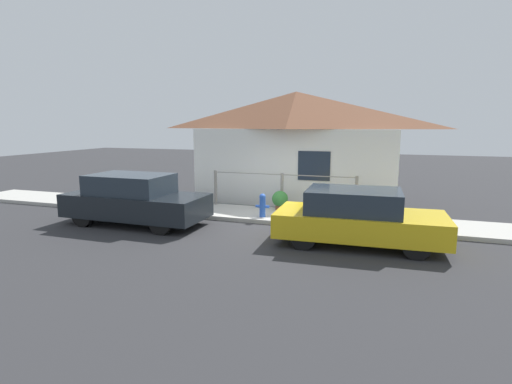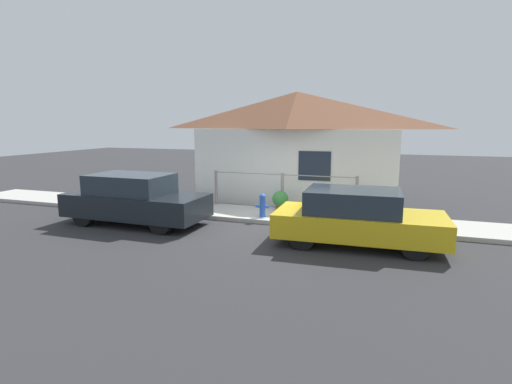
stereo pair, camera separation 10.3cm
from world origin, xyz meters
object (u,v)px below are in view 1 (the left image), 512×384
object	(u,v)px
car_left	(135,200)
fire_hydrant	(263,205)
car_right	(358,217)
potted_plant_near_hydrant	(280,200)

from	to	relation	value
car_left	fire_hydrant	bearing A→B (deg)	24.94
car_left	fire_hydrant	world-z (taller)	car_left
car_right	fire_hydrant	xyz separation A→B (m)	(-2.92, 1.56, -0.18)
car_left	potted_plant_near_hydrant	bearing A→B (deg)	36.97
fire_hydrant	potted_plant_near_hydrant	bearing A→B (deg)	78.24
car_left	car_right	xyz separation A→B (m)	(6.37, -0.00, -0.05)
car_left	potted_plant_near_hydrant	world-z (taller)	car_left
fire_hydrant	potted_plant_near_hydrant	size ratio (longest dim) A/B	1.14
car_left	car_right	size ratio (longest dim) A/B	1.03
potted_plant_near_hydrant	car_left	bearing A→B (deg)	-143.68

